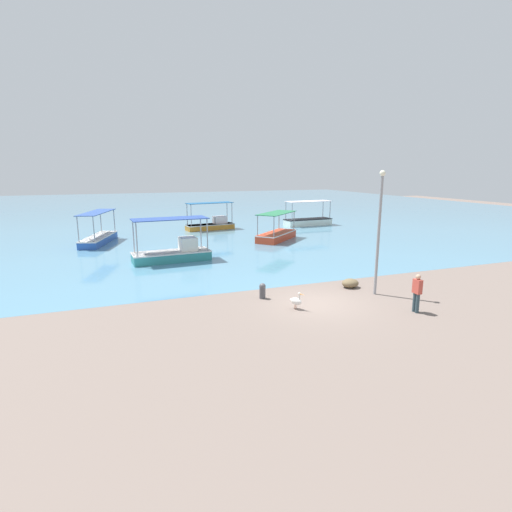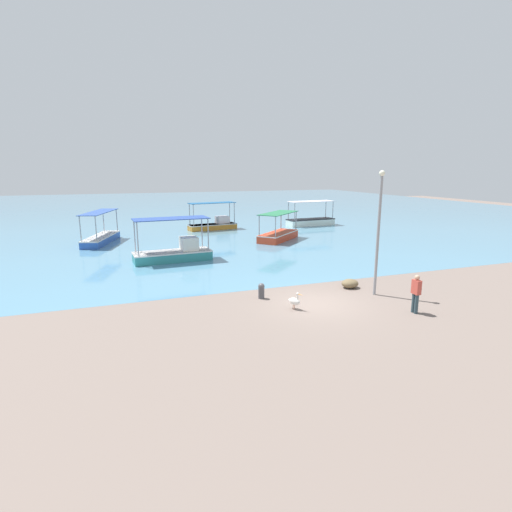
{
  "view_description": "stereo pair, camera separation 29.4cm",
  "coord_description": "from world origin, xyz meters",
  "views": [
    {
      "loc": [
        -8.87,
        -15.42,
        6.06
      ],
      "look_at": [
        -1.0,
        5.53,
        1.19
      ],
      "focal_mm": 28.0,
      "sensor_mm": 36.0,
      "label": 1
    },
    {
      "loc": [
        -8.6,
        -15.52,
        6.06
      ],
      "look_at": [
        -1.0,
        5.53,
        1.19
      ],
      "focal_mm": 28.0,
      "sensor_mm": 36.0,
      "label": 2
    }
  ],
  "objects": [
    {
      "name": "fishing_boat_near_right",
      "position": [
        -4.79,
        11.2,
        0.62
      ],
      "size": [
        5.25,
        2.17,
        2.89
      ],
      "color": "teal",
      "rests_on": "harbor_water"
    },
    {
      "name": "harbor_water",
      "position": [
        0.0,
        48.0,
        0.0
      ],
      "size": [
        110.0,
        90.0,
        0.0
      ],
      "primitive_type": "cube",
      "color": "teal",
      "rests_on": "ground"
    },
    {
      "name": "fishing_boat_near_left",
      "position": [
        -9.62,
        19.97,
        0.51
      ],
      "size": [
        3.17,
        6.1,
        2.62
      ],
      "color": "#2A56B1",
      "rests_on": "harbor_water"
    },
    {
      "name": "mooring_bollard",
      "position": [
        -2.15,
        1.59,
        0.4
      ],
      "size": [
        0.31,
        0.31,
        0.75
      ],
      "color": "#47474C",
      "rests_on": "ground"
    },
    {
      "name": "net_pile",
      "position": [
        2.82,
        1.65,
        0.23
      ],
      "size": [
        0.9,
        0.77,
        0.47
      ],
      "primitive_type": "ellipsoid",
      "color": "brown",
      "rests_on": "ground"
    },
    {
      "name": "pelican",
      "position": [
        -1.3,
        -0.33,
        0.38
      ],
      "size": [
        0.51,
        0.75,
        0.8
      ],
      "color": "#E0997A",
      "rests_on": "ground"
    },
    {
      "name": "fisherman_standing",
      "position": [
        3.37,
        -2.5,
        0.91
      ],
      "size": [
        0.23,
        0.41,
        1.69
      ],
      "color": "#2D414A",
      "rests_on": "ground"
    },
    {
      "name": "fishing_boat_far_left",
      "position": [
        4.93,
        16.2,
        0.5
      ],
      "size": [
        4.88,
        4.7,
        2.39
      ],
      "color": "red",
      "rests_on": "harbor_water"
    },
    {
      "name": "ground",
      "position": [
        0.0,
        0.0,
        0.0
      ],
      "size": [
        120.0,
        120.0,
        0.0
      ],
      "primitive_type": "plane",
      "color": "#73635A"
    },
    {
      "name": "lamp_post",
      "position": [
        3.32,
        0.25,
        3.37
      ],
      "size": [
        0.28,
        0.28,
        6.02
      ],
      "color": "gray",
      "rests_on": "ground"
    },
    {
      "name": "fishing_boat_outer",
      "position": [
        1.2,
        24.33,
        0.58
      ],
      "size": [
        5.13,
        2.2,
        2.75
      ],
      "color": "orange",
      "rests_on": "harbor_water"
    },
    {
      "name": "fishing_boat_center",
      "position": [
        11.92,
        23.6,
        0.54
      ],
      "size": [
        5.43,
        2.07,
        2.66
      ],
      "color": "white",
      "rests_on": "harbor_water"
    }
  ]
}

